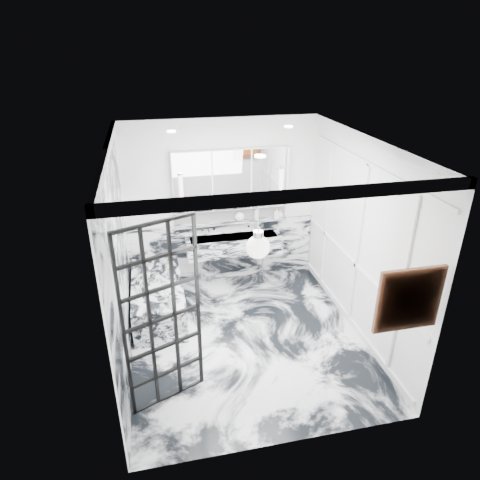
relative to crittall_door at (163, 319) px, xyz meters
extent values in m
plane|color=silver|center=(1.13, 0.88, -1.13)|extent=(3.60, 3.60, 0.00)
plane|color=white|center=(1.13, 0.88, 1.67)|extent=(3.60, 3.60, 0.00)
plane|color=white|center=(1.13, 2.68, 0.27)|extent=(3.60, 0.00, 3.60)
plane|color=white|center=(1.13, -0.92, 0.27)|extent=(3.60, 0.00, 3.60)
plane|color=white|center=(-0.47, 0.88, 0.27)|extent=(0.00, 3.60, 3.60)
plane|color=white|center=(2.73, 0.88, 0.27)|extent=(0.00, 3.60, 3.60)
cube|color=silver|center=(1.13, 2.66, -0.60)|extent=(3.18, 0.05, 1.05)
cube|color=silver|center=(-0.45, 0.88, 0.21)|extent=(0.02, 3.56, 2.68)
cube|color=white|center=(2.71, 0.88, 0.17)|extent=(0.03, 3.40, 2.30)
imported|color=#8C5919|center=(1.71, 2.59, 0.07)|extent=(0.10, 0.10, 0.22)
imported|color=#4C4C51|center=(2.07, 2.59, 0.05)|extent=(0.11, 0.11, 0.18)
imported|color=silver|center=(2.13, 2.59, 0.03)|extent=(0.11, 0.11, 0.13)
sphere|color=white|center=(1.42, 2.59, 0.04)|extent=(0.16, 0.16, 0.16)
cylinder|color=#8C5919|center=(1.37, 2.59, 0.01)|extent=(0.04, 0.04, 0.10)
cylinder|color=silver|center=(0.12, 1.07, -0.52)|extent=(0.08, 0.08, 0.12)
cube|color=#B34512|center=(2.33, -0.88, 0.48)|extent=(0.58, 0.06, 0.58)
sphere|color=white|center=(0.98, -0.29, 0.90)|extent=(0.23, 0.23, 0.23)
cube|color=silver|center=(1.28, 2.44, -0.40)|extent=(1.60, 0.45, 0.30)
cube|color=silver|center=(1.28, 2.60, -0.06)|extent=(1.90, 0.14, 0.04)
cube|color=white|center=(1.28, 2.66, 0.08)|extent=(1.90, 0.03, 0.23)
cube|color=white|center=(1.28, 2.61, 0.69)|extent=(1.90, 0.16, 1.00)
cylinder|color=white|center=(0.46, 2.51, 0.65)|extent=(0.07, 0.07, 0.40)
cylinder|color=white|center=(2.10, 2.51, 0.65)|extent=(0.07, 0.07, 0.40)
cube|color=silver|center=(-0.04, 1.78, -0.85)|extent=(0.75, 1.65, 0.55)
camera|label=1|loc=(0.01, -3.92, 2.75)|focal=32.00mm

